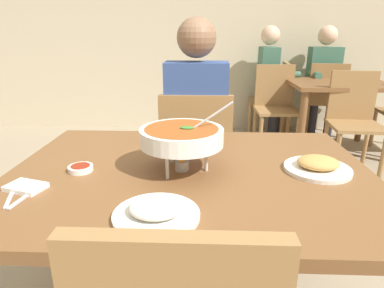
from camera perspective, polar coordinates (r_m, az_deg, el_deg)
The scene contains 18 objects.
cafe_rear_partition at distance 4.36m, azimuth 1.76°, elevation 22.41°, with size 10.00×0.10×3.00m, color beige.
dining_table_main at distance 1.26m, azimuth -0.28°, elevation -8.59°, with size 1.33×0.99×0.74m.
chair_diner_main at distance 2.03m, azimuth 0.72°, elevation -1.86°, with size 0.44×0.44×0.90m.
diner_main at distance 1.99m, azimuth 0.77°, elevation 4.86°, with size 0.40×0.45×1.31m.
curry_bowl at distance 1.17m, azimuth -1.82°, elevation 1.24°, with size 0.33×0.30×0.26m.
rice_plate at distance 0.91m, azimuth -6.26°, elevation -11.56°, with size 0.24×0.24×0.06m.
appetizer_plate at distance 1.28m, azimuth 21.07°, elevation -3.56°, with size 0.24×0.24×0.06m.
sauce_dish at distance 1.27m, azimuth -18.86°, elevation -4.01°, with size 0.09×0.09×0.02m.
napkin_folded at distance 1.20m, azimuth -27.01°, elevation -6.69°, with size 0.12×0.08×0.02m, color white.
fork_utensil at distance 1.17m, azimuth -29.00°, elevation -7.81°, with size 0.01×0.17×0.01m, color silver.
spoon_utensil at distance 1.14m, azimuth -26.83°, elevation -8.02°, with size 0.01×0.17×0.01m, color silver.
dining_table_far at distance 3.78m, azimuth 24.09°, elevation 7.84°, with size 1.00×0.80×0.74m.
chair_bg_left at distance 4.23m, azimuth 22.10°, elevation 7.70°, with size 0.49×0.49×0.90m.
chair_bg_middle at distance 4.12m, azimuth 14.21°, elevation 8.24°, with size 0.48×0.48×0.90m.
chair_bg_right at distance 3.34m, azimuth 26.33°, elevation 4.50°, with size 0.47×0.47×0.90m.
chair_bg_corner at distance 3.71m, azimuth 14.32°, elevation 7.12°, with size 0.45×0.45×0.90m.
patron_bg_left at distance 4.28m, azimuth 22.02°, elevation 11.05°, with size 0.40×0.45×1.31m.
patron_bg_middle at distance 4.12m, azimuth 13.58°, elevation 11.61°, with size 0.45×0.40×1.31m.
Camera 1 is at (0.05, -1.11, 1.22)m, focal length 30.59 mm.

